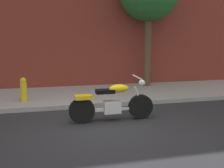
# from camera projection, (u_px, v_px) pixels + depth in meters

# --- Properties ---
(ground_plane) EXTENTS (60.00, 60.00, 0.00)m
(ground_plane) POSITION_uv_depth(u_px,v_px,m) (104.00, 126.00, 5.95)
(ground_plane) COLOR #28282D
(sidewalk) EXTENTS (25.71, 2.92, 0.14)m
(sidewalk) POSITION_uv_depth(u_px,v_px,m) (89.00, 95.00, 8.88)
(sidewalk) COLOR #9A9A9A
(sidewalk) RESTS_ON ground
(motorcycle) EXTENTS (2.22, 0.70, 1.16)m
(motorcycle) POSITION_uv_depth(u_px,v_px,m) (112.00, 103.00, 6.27)
(motorcycle) COLOR black
(motorcycle) RESTS_ON ground
(fire_hydrant) EXTENTS (0.20, 0.20, 0.91)m
(fire_hydrant) POSITION_uv_depth(u_px,v_px,m) (24.00, 91.00, 7.70)
(fire_hydrant) COLOR gold
(fire_hydrant) RESTS_ON ground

